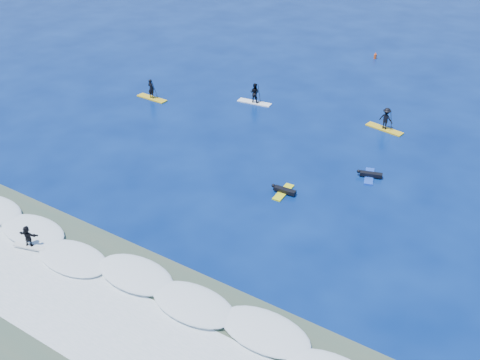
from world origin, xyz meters
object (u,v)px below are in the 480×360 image
Objects in this scene: prone_paddler_near at (284,191)px; wave_surfer at (28,237)px; sup_paddler_right at (386,120)px; prone_paddler_far at (370,175)px; marker_buoy at (375,56)px; sup_paddler_center at (255,95)px; sup_paddler_left at (151,92)px.

prone_paddler_near is 1.10× the size of wave_surfer.
prone_paddler_far is at bearing -67.36° from sup_paddler_right.
sup_paddler_right is at bearing -5.08° from prone_paddler_far.
marker_buoy is (5.41, 42.74, -0.49)m from wave_surfer.
sup_paddler_center is 1.57× the size of wave_surfer.
sup_paddler_right is 13.28m from prone_paddler_near.
sup_paddler_center is at bearing 46.62° from prone_paddler_far.
sup_paddler_left is at bearing -154.59° from sup_paddler_right.
sup_paddler_center is at bearing 72.73° from wave_surfer.
prone_paddler_near is 6.63m from prone_paddler_far.
prone_paddler_near is at bearing -90.31° from sup_paddler_right.
sup_paddler_left is at bearing -160.18° from sup_paddler_center.
prone_paddler_far is 3.13× the size of marker_buoy.
marker_buoy is at bearing 2.31° from prone_paddler_far.
wave_surfer is at bearing -65.90° from sup_paddler_left.
sup_paddler_right reaches higher than marker_buoy.
sup_paddler_left is 4.24× the size of marker_buoy.
wave_surfer is 43.08m from marker_buoy.
sup_paddler_right is 8.10m from prone_paddler_far.
sup_paddler_center is 0.98× the size of sup_paddler_right.
prone_paddler_far reaches higher than prone_paddler_near.
sup_paddler_center is 12.05m from sup_paddler_right.
sup_paddler_center is 18.39m from marker_buoy.
sup_paddler_left is 1.41× the size of prone_paddler_near.
marker_buoy is (5.12, 17.66, -0.50)m from sup_paddler_center.
prone_paddler_near is 0.96× the size of prone_paddler_far.
prone_paddler_far is 1.14× the size of wave_surfer.
prone_paddler_near is (9.44, -11.91, -0.67)m from sup_paddler_center.
sup_paddler_right reaches higher than prone_paddler_far.
sup_paddler_center is (8.65, 4.28, 0.14)m from sup_paddler_left.
marker_buoy is (-4.33, 29.57, 0.17)m from prone_paddler_near.
marker_buoy is (-6.88, 16.55, -0.55)m from sup_paddler_right.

